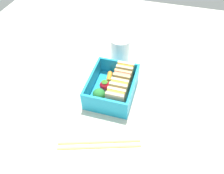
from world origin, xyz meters
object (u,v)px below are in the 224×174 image
strawberry_far_left (105,85)px  broccoli_floret (99,95)px  sandwich_left (125,73)px  folded_napkin (55,87)px  carrot_stick_far_left (109,77)px  sandwich_center (119,90)px  drinking_glass (120,50)px  sandwich_center_left (122,81)px  sandwich_center_right (115,99)px  chopstick_pair (99,144)px

strawberry_far_left → broccoli_floret: (4.54, -0.19, 0.79)cm
sandwich_left → folded_napkin: (7.69, -19.21, -3.98)cm
carrot_stick_far_left → broccoli_floret: broccoli_floret is taller
sandwich_center → drinking_glass: 16.76cm
sandwich_center_left → folded_napkin: (4.24, -19.21, -3.98)cm
sandwich_left → sandwich_center_right: bearing=0.0°
sandwich_center_right → drinking_glass: 20.13cm
sandwich_left → carrot_stick_far_left: bearing=-81.1°
sandwich_left → strawberry_far_left: sandwich_left is taller
carrot_stick_far_left → broccoli_floret: 9.11cm
sandwich_center_left → sandwich_center_right: same height
broccoli_floret → chopstick_pair: broccoli_floret is taller
broccoli_floret → sandwich_left: bearing=154.1°
sandwich_center_left → sandwich_center: bearing=0.0°
sandwich_center_right → carrot_stick_far_left: (-9.64, -4.45, -2.24)cm
sandwich_center_left → drinking_glass: size_ratio=0.69×
carrot_stick_far_left → broccoli_floret: size_ratio=0.83×
sandwich_left → sandwich_center_left: (3.44, 0.00, 0.00)cm
broccoli_floret → drinking_glass: (-19.08, 0.89, 0.73)cm
carrot_stick_far_left → drinking_glass: drinking_glass is taller
sandwich_center_left → carrot_stick_far_left: (-2.75, -4.45, -2.24)cm
carrot_stick_far_left → drinking_glass: (-10.12, 0.65, 2.40)cm
sandwich_left → chopstick_pair: size_ratio=0.31×
chopstick_pair → sandwich_left: bearing=177.7°
sandwich_center_right → sandwich_center_left: bearing=180.0°
sandwich_center_left → sandwich_center_right: bearing=0.0°
broccoli_floret → sandwich_center_left: bearing=142.9°
sandwich_center_left → folded_napkin: 20.07cm
sandwich_center_right → chopstick_pair: sandwich_center_right is taller
sandwich_left → sandwich_center_left: bearing=0.0°
sandwich_left → drinking_glass: drinking_glass is taller
folded_napkin → sandwich_left: bearing=111.8°
drinking_glass → folded_napkin: 23.40cm
sandwich_center → sandwich_center_right: (3.44, 0.00, 0.00)cm
sandwich_left → carrot_stick_far_left: sandwich_left is taller
strawberry_far_left → sandwich_center: bearing=68.4°
sandwich_center_left → folded_napkin: size_ratio=0.55×
drinking_glass → folded_napkin: drinking_glass is taller
broccoli_floret → strawberry_far_left: bearing=177.6°
strawberry_far_left → folded_napkin: (2.58, -14.70, -2.62)cm
sandwich_center → carrot_stick_far_left: bearing=-144.3°
strawberry_far_left → drinking_glass: size_ratio=0.41×
sandwich_center → drinking_glass: bearing=-166.9°
sandwich_left → sandwich_center: (6.89, 0.00, 0.00)cm
sandwich_center → broccoli_floret: size_ratio=1.41×
drinking_glass → sandwich_left: bearing=21.9°
sandwich_center_left → drinking_glass: (-12.88, -3.80, 0.16)cm
carrot_stick_far_left → strawberry_far_left: bearing=-0.8°
sandwich_center → strawberry_far_left: (-1.78, -4.51, -1.36)cm
sandwich_center_left → strawberry_far_left: (1.66, -4.51, -1.36)cm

